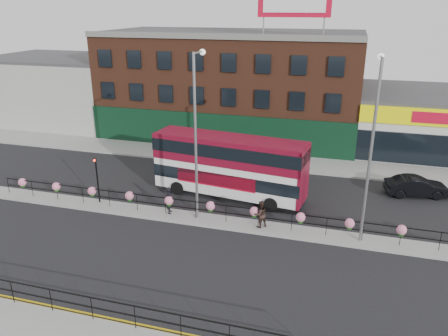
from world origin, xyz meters
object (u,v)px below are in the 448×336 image
(double_decker_bus, at_px, (230,161))
(pedestrian_a, at_px, (170,200))
(lamp_column_east, at_px, (372,137))
(pedestrian_b, at_px, (260,214))
(car, at_px, (417,186))
(lamp_column_west, at_px, (197,123))

(double_decker_bus, relative_size, pedestrian_a, 6.16)
(lamp_column_east, bearing_deg, double_decker_bus, 156.18)
(pedestrian_b, bearing_deg, car, 179.54)
(car, relative_size, pedestrian_a, 2.52)
(car, bearing_deg, double_decker_bus, 95.13)
(double_decker_bus, relative_size, car, 2.44)
(car, xyz_separation_m, lamp_column_west, (-13.59, -7.50, 5.45))
(pedestrian_b, xyz_separation_m, lamp_column_east, (5.77, 0.27, 5.18))
(pedestrian_a, height_order, lamp_column_east, lamp_column_east)
(double_decker_bus, distance_m, lamp_column_east, 10.27)
(pedestrian_a, bearing_deg, double_decker_bus, -53.49)
(lamp_column_west, bearing_deg, car, 28.89)
(lamp_column_east, bearing_deg, car, 63.53)
(lamp_column_west, bearing_deg, double_decker_bus, 75.63)
(double_decker_bus, relative_size, lamp_column_east, 1.07)
(pedestrian_a, height_order, lamp_column_west, lamp_column_west)
(double_decker_bus, distance_m, pedestrian_b, 5.43)
(pedestrian_a, bearing_deg, pedestrian_b, -109.61)
(car, distance_m, pedestrian_a, 17.26)
(car, xyz_separation_m, lamp_column_east, (-3.79, -7.61, 5.47))
(double_decker_bus, bearing_deg, pedestrian_a, -126.54)
(car, height_order, lamp_column_east, lamp_column_east)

